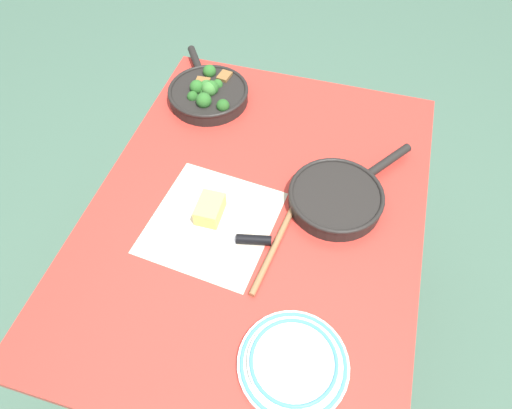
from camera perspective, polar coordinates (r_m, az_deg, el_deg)
ground_plane at (r=1.82m, az=-0.00°, el=-14.55°), size 14.00×14.00×0.00m
dining_table_red at (r=1.24m, az=-0.00°, el=-3.04°), size 1.12×0.84×0.74m
skillet_broccoli at (r=1.45m, az=-5.98°, el=13.78°), size 0.33×0.27×0.08m
skillet_eggs at (r=1.18m, az=10.09°, el=0.94°), size 0.36×0.29×0.05m
wooden_spoon at (r=1.14m, az=3.93°, el=-1.92°), size 0.36×0.07×0.02m
parchment_sheet at (r=1.15m, az=-5.51°, el=-2.20°), size 0.34×0.32×0.00m
grater_knife at (r=1.11m, az=-2.69°, el=-4.36°), size 0.08×0.25×0.02m
cheese_block at (r=1.14m, az=-5.79°, el=-0.60°), size 0.09×0.06×0.05m
dinner_plate_stack at (r=0.98m, az=4.69°, el=-19.14°), size 0.23×0.23×0.03m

